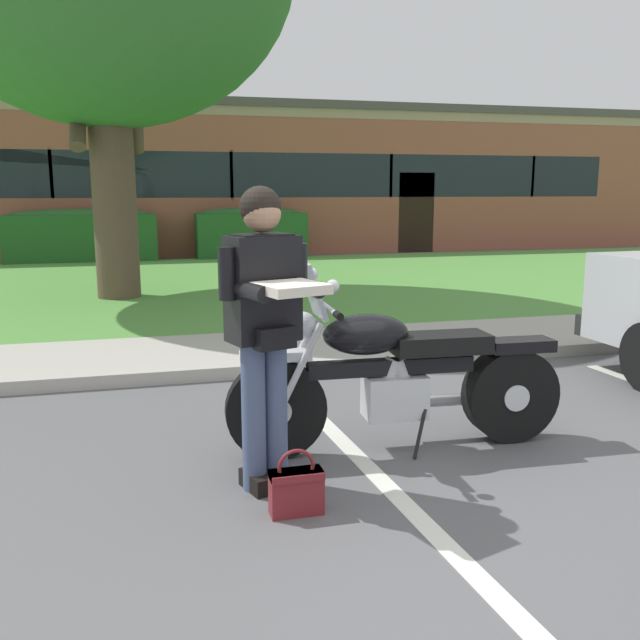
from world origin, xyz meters
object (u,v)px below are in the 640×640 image
Objects in this scene: hedge_center_left at (251,232)px; brick_building at (209,181)px; handbag at (296,488)px; rider_person at (265,315)px; motorcycle at (410,376)px; hedge_left at (82,235)px.

brick_building is (-0.36, 6.06, 1.28)m from hedge_center_left.
handbag is 13.51m from hedge_center_left.
rider_person is at bearing 103.47° from handbag.
rider_person is 0.94m from handbag.
brick_building reaches higher than hedge_center_left.
rider_person is 13.16m from hedge_center_left.
motorcycle reaches higher than hedge_left.
hedge_left is at bearing -120.26° from brick_building.
hedge_left is 0.13× the size of brick_building.
hedge_center_left is at bearing -86.63° from brick_building.
hedge_left is at bearing 98.19° from rider_person.
hedge_center_left is (1.01, 12.62, 0.16)m from motorcycle.
handbag is at bearing -141.45° from motorcycle.
rider_person is at bearing -81.81° from hedge_left.
rider_person is at bearing -98.85° from hedge_center_left.
brick_building is at bearing 85.35° from handbag.
hedge_left reaches higher than handbag.
handbag is at bearing -98.25° from hedge_center_left.
rider_person is at bearing -95.00° from brick_building.
handbag is 0.14× the size of hedge_center_left.
hedge_left is 1.26× the size of hedge_center_left.
hedge_center_left is (3.89, 0.00, 0.00)m from hedge_left.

